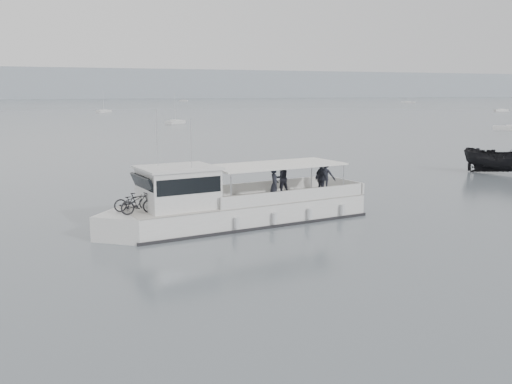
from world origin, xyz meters
name	(u,v)px	position (x,y,z in m)	size (l,w,h in m)	color
ground	(208,217)	(0.00, 0.00, 0.00)	(1400.00, 1400.00, 0.00)	#545D63
headland	(24,84)	(0.00, 560.00, 14.00)	(1400.00, 90.00, 28.00)	#939EA8
tour_boat	(225,206)	(0.25, -2.12, 1.01)	(14.87, 5.13, 6.19)	white
dark_motorboat	(501,160)	(27.89, 6.63, 1.15)	(2.25, 5.97, 2.31)	black
moored_fleet	(29,110)	(-4.94, 189.62, 0.36)	(445.69, 323.67, 9.99)	white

